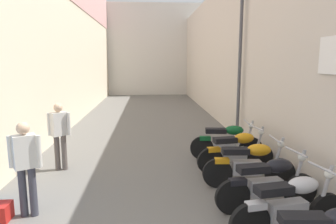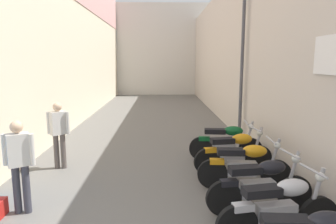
{
  "view_description": "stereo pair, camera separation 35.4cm",
  "coord_description": "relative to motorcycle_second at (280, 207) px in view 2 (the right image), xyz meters",
  "views": [
    {
      "loc": [
        -0.01,
        -1.56,
        2.5
      ],
      "look_at": [
        0.54,
        6.6,
        1.13
      ],
      "focal_mm": 32.36,
      "sensor_mm": 36.0,
      "label": 1
    },
    {
      "loc": [
        0.34,
        -1.57,
        2.5
      ],
      "look_at": [
        0.54,
        6.6,
        1.13
      ],
      "focal_mm": 32.36,
      "sensor_mm": 36.0,
      "label": 2
    }
  ],
  "objects": [
    {
      "name": "ground_plane",
      "position": [
        -1.99,
        6.33,
        -0.5
      ],
      "size": [
        37.28,
        37.28,
        0.0
      ],
      "primitive_type": "plane",
      "color": "#66635E"
    },
    {
      "name": "building_left",
      "position": [
        -5.12,
        8.3,
        3.84
      ],
      "size": [
        0.45,
        21.28,
        8.59
      ],
      "color": "beige",
      "rests_on": "ground"
    },
    {
      "name": "building_right",
      "position": [
        1.14,
        8.33,
        2.29
      ],
      "size": [
        0.45,
        21.28,
        5.57
      ],
      "color": "beige",
      "rests_on": "ground"
    },
    {
      "name": "building_far_end",
      "position": [
        -1.99,
        19.97,
        2.86
      ],
      "size": [
        8.87,
        2.0,
        6.73
      ],
      "primitive_type": "cube",
      "color": "beige",
      "rests_on": "ground"
    },
    {
      "name": "motorcycle_second",
      "position": [
        0.0,
        0.0,
        0.0
      ],
      "size": [
        1.84,
        0.58,
        1.04
      ],
      "color": "black",
      "rests_on": "ground"
    },
    {
      "name": "motorcycle_third",
      "position": [
        0.0,
        0.81,
        0.0
      ],
      "size": [
        1.84,
        0.58,
        1.04
      ],
      "color": "black",
      "rests_on": "ground"
    },
    {
      "name": "motorcycle_fourth",
      "position": [
        0.0,
        1.76,
        0.0
      ],
      "size": [
        1.85,
        0.58,
        1.04
      ],
      "color": "black",
      "rests_on": "ground"
    },
    {
      "name": "motorcycle_fifth",
      "position": [
        0.0,
        2.65,
        0.0
      ],
      "size": [
        1.84,
        0.58,
        1.04
      ],
      "color": "black",
      "rests_on": "ground"
    },
    {
      "name": "motorcycle_sixth",
      "position": [
        0.0,
        3.5,
        0.0
      ],
      "size": [
        1.85,
        0.58,
        1.04
      ],
      "color": "black",
      "rests_on": "ground"
    },
    {
      "name": "pedestrian_mid_alley",
      "position": [
        -3.96,
        0.9,
        0.42
      ],
      "size": [
        0.52,
        0.35,
        1.57
      ],
      "color": "#383842",
      "rests_on": "ground"
    },
    {
      "name": "pedestrian_further_down",
      "position": [
        -4.04,
        3.05,
        0.42
      ],
      "size": [
        0.52,
        0.37,
        1.57
      ],
      "color": "#564C47",
      "rests_on": "ground"
    },
    {
      "name": "street_lamp",
      "position": [
        0.7,
        5.26,
        2.16
      ],
      "size": [
        0.79,
        0.18,
        4.54
      ],
      "color": "#47474C",
      "rests_on": "ground"
    }
  ]
}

